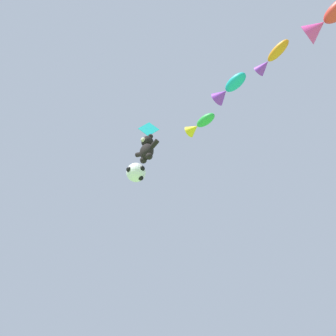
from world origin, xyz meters
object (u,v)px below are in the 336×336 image
fish_kite_teal (228,89)px  fish_kite_crimson (328,19)px  fish_kite_emerald (199,125)px  fish_kite_tangerine (270,59)px  diamond_kite (149,130)px  teddy_bear_kite (147,149)px  soccer_ball_kite (136,172)px

fish_kite_teal → fish_kite_crimson: size_ratio=1.01×
fish_kite_emerald → fish_kite_tangerine: bearing=-5.9°
fish_kite_crimson → diamond_kite: size_ratio=0.83×
fish_kite_emerald → fish_kite_teal: (2.49, -0.53, 0.53)m
fish_kite_emerald → teddy_bear_kite: bearing=-141.0°
fish_kite_tangerine → fish_kite_crimson: (2.58, -0.51, -0.82)m
soccer_ball_kite → fish_kite_crimson: (10.71, 0.86, 2.68)m
teddy_bear_kite → fish_kite_teal: (4.86, 1.39, 2.22)m
fish_kite_tangerine → fish_kite_crimson: bearing=-11.2°
teddy_bear_kite → fish_kite_emerald: (2.38, 1.92, 1.70)m
fish_kite_emerald → fish_kite_crimson: (7.53, -1.03, -0.26)m
teddy_bear_kite → diamond_kite: size_ratio=0.73×
diamond_kite → fish_kite_crimson: bearing=-2.1°
fish_kite_crimson → fish_kite_tangerine: bearing=168.8°
diamond_kite → fish_kite_emerald: bearing=8.9°
fish_kite_crimson → teddy_bear_kite: bearing=-174.8°
fish_kite_emerald → fish_kite_teal: size_ratio=0.92×
teddy_bear_kite → fish_kite_crimson: 10.05m
fish_kite_teal → fish_kite_crimson: 5.13m
soccer_ball_kite → fish_kite_teal: 6.78m
fish_kite_teal → fish_kite_tangerine: fish_kite_teal is taller
teddy_bear_kite → fish_kite_crimson: fish_kite_crimson is taller
fish_kite_emerald → fish_kite_crimson: 7.60m
teddy_bear_kite → fish_kite_tangerine: bearing=10.9°
soccer_ball_kite → diamond_kite: size_ratio=0.46×
soccer_ball_kite → diamond_kite: diamond_kite is taller
soccer_ball_kite → diamond_kite: bearing=119.0°
fish_kite_teal → diamond_kite: (-6.37, -0.08, 1.47)m
soccer_ball_kite → teddy_bear_kite: bearing=-2.5°
fish_kite_teal → teddy_bear_kite: bearing=-164.0°
soccer_ball_kite → fish_kite_tangerine: 8.96m
soccer_ball_kite → fish_kite_tangerine: bearing=9.6°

